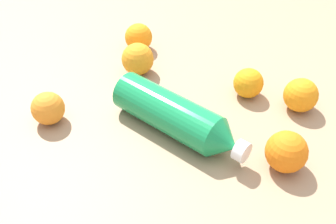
# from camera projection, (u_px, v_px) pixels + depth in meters

# --- Properties ---
(ground_plane) EXTENTS (2.40, 2.40, 0.00)m
(ground_plane) POSITION_uv_depth(u_px,v_px,m) (155.00, 111.00, 0.85)
(ground_plane) COLOR #9E7F60
(water_bottle) EXTENTS (0.14, 0.29, 0.08)m
(water_bottle) POSITION_uv_depth(u_px,v_px,m) (178.00, 117.00, 0.77)
(water_bottle) COLOR #198C4C
(water_bottle) RESTS_ON ground_plane
(orange_0) EXTENTS (0.07, 0.07, 0.07)m
(orange_0) POSITION_uv_depth(u_px,v_px,m) (139.00, 37.00, 1.01)
(orange_0) COLOR orange
(orange_0) RESTS_ON ground_plane
(orange_1) EXTENTS (0.07, 0.07, 0.07)m
(orange_1) POSITION_uv_depth(u_px,v_px,m) (301.00, 95.00, 0.83)
(orange_1) COLOR orange
(orange_1) RESTS_ON ground_plane
(orange_2) EXTENTS (0.07, 0.07, 0.07)m
(orange_2) POSITION_uv_depth(u_px,v_px,m) (138.00, 59.00, 0.93)
(orange_2) COLOR orange
(orange_2) RESTS_ON ground_plane
(orange_3) EXTENTS (0.06, 0.06, 0.06)m
(orange_3) POSITION_uv_depth(u_px,v_px,m) (248.00, 83.00, 0.87)
(orange_3) COLOR orange
(orange_3) RESTS_ON ground_plane
(orange_4) EXTENTS (0.07, 0.07, 0.07)m
(orange_4) POSITION_uv_depth(u_px,v_px,m) (286.00, 152.00, 0.70)
(orange_4) COLOR orange
(orange_4) RESTS_ON ground_plane
(orange_5) EXTENTS (0.07, 0.07, 0.07)m
(orange_5) POSITION_uv_depth(u_px,v_px,m) (48.00, 108.00, 0.80)
(orange_5) COLOR orange
(orange_5) RESTS_ON ground_plane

